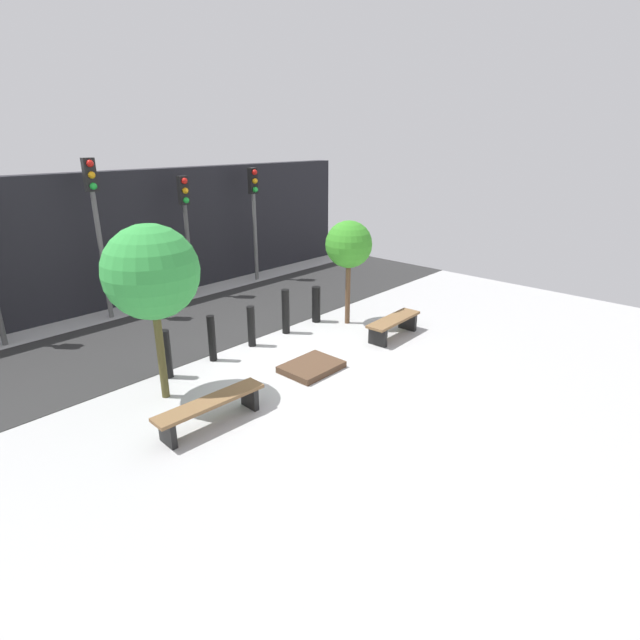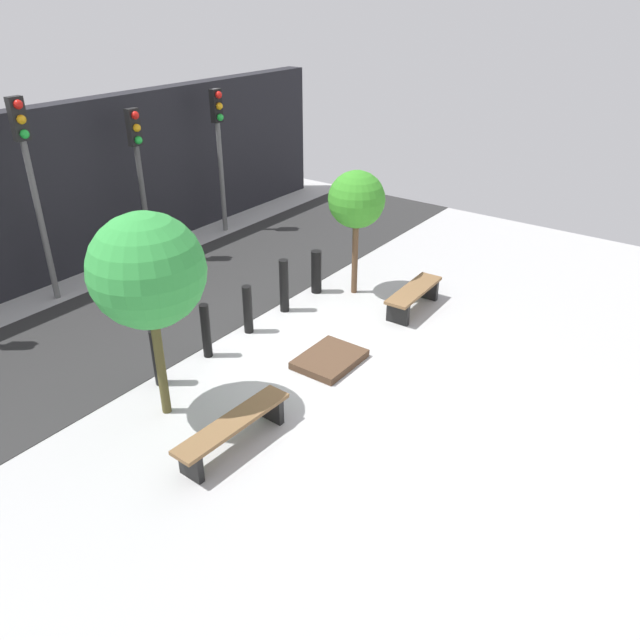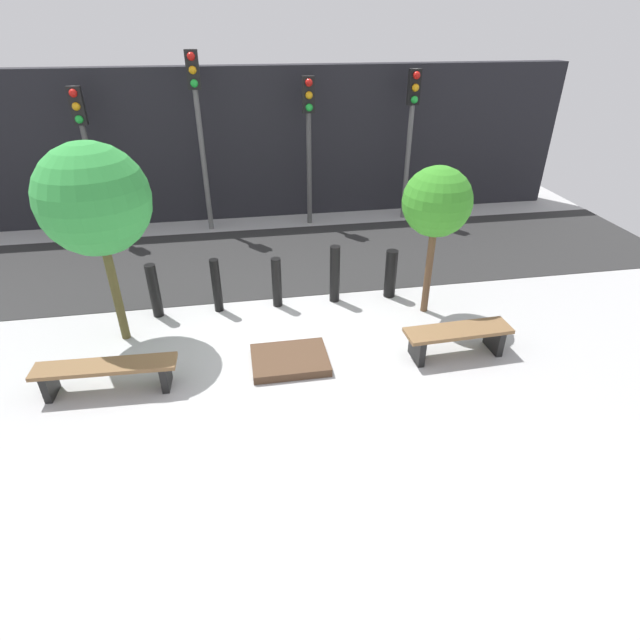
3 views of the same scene
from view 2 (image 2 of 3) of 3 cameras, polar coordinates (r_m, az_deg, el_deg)
name	(u,v)px [view 2 (image 2 of 3)]	position (r m, az deg, el deg)	size (l,w,h in m)	color
ground_plane	(323,360)	(10.87, 0.26, -3.68)	(18.00, 18.00, 0.00)	#ADADAD
road_strip	(173,302)	(13.17, -13.27, 1.60)	(18.00, 3.67, 0.01)	#2B2B2B
building_facade	(68,191)	(14.88, -22.09, 10.89)	(16.20, 0.50, 3.62)	black
bench_left	(233,428)	(8.87, -7.92, -9.73)	(1.95, 0.46, 0.45)	black
bench_right	(414,295)	(12.51, 8.56, 2.29)	(1.68, 0.52, 0.47)	black
planter_bed	(330,359)	(10.76, 0.89, -3.62)	(1.17, 0.89, 0.13)	#4B3424
tree_behind_left_bench	(147,271)	(8.78, -15.52, 4.30)	(1.62, 1.62, 3.15)	brown
tree_behind_right_bench	(357,200)	(12.54, 3.36, 10.86)	(1.14, 1.14, 2.60)	brown
bollard_far_left	(158,358)	(10.33, -14.59, -3.35)	(0.19, 0.19, 0.99)	black
bollard_left	(206,331)	(10.91, -10.38, -0.98)	(0.16, 0.16, 1.00)	black
bollard_center	(248,309)	(11.59, -6.62, 0.97)	(0.18, 0.18, 0.94)	black
bollard_right	(284,286)	(12.28, -3.30, 3.14)	(0.18, 0.18, 1.09)	black
bollard_far_right	(316,272)	(13.08, -0.34, 4.43)	(0.22, 0.22, 0.93)	black
traffic_light_mid_west	(29,166)	(13.25, -25.05, 12.60)	(0.28, 0.27, 4.00)	#5D5D5D
traffic_light_mid_east	(138,159)	(14.68, -16.27, 13.98)	(0.28, 0.27, 3.46)	#4A4A4A
traffic_light_east	(219,136)	(16.29, -9.23, 16.31)	(0.28, 0.27, 3.57)	#5E5E5E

